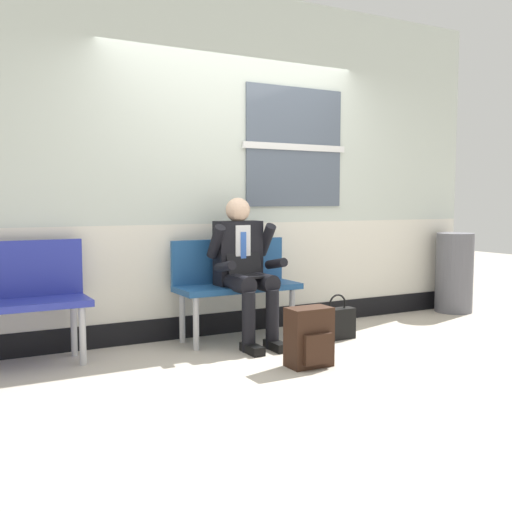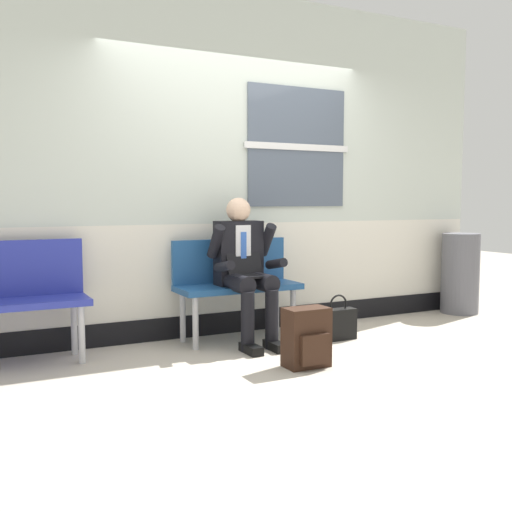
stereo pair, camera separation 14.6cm
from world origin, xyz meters
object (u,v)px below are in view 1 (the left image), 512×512
(handbag, at_px, (337,323))
(trash_bin, at_px, (454,273))
(bench_with_person, at_px, (234,280))
(backpack, at_px, (309,338))
(person_seated, at_px, (245,266))
(bench_empty, at_px, (1,294))

(handbag, height_order, trash_bin, trash_bin)
(bench_with_person, xyz_separation_m, handbag, (0.77, -0.46, -0.38))
(backpack, distance_m, trash_bin, 2.80)
(person_seated, height_order, backpack, person_seated)
(bench_empty, xyz_separation_m, handbag, (2.67, -0.46, -0.40))
(bench_with_person, distance_m, bench_empty, 1.89)
(bench_with_person, relative_size, person_seated, 0.87)
(bench_empty, height_order, person_seated, person_seated)
(backpack, xyz_separation_m, handbag, (0.69, 0.60, -0.07))
(bench_with_person, height_order, handbag, bench_with_person)
(bench_with_person, distance_m, backpack, 1.10)
(bench_with_person, relative_size, backpack, 2.47)
(bench_empty, height_order, trash_bin, bench_empty)
(person_seated, xyz_separation_m, backpack, (0.08, -0.86, -0.45))
(bench_with_person, relative_size, handbag, 2.70)
(person_seated, bearing_deg, trash_bin, 3.77)
(bench_empty, relative_size, person_seated, 0.98)
(bench_empty, xyz_separation_m, person_seated, (1.89, -0.20, 0.12))
(person_seated, relative_size, trash_bin, 1.44)
(bench_empty, distance_m, trash_bin, 4.56)
(bench_empty, bearing_deg, handbag, -9.89)
(trash_bin, bearing_deg, handbag, -166.89)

